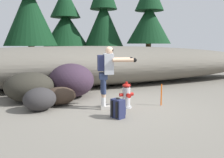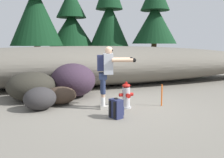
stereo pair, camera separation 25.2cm
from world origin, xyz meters
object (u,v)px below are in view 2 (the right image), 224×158
at_px(fire_hydrant, 126,96).
at_px(survey_stake, 162,95).
at_px(utility_worker, 107,70).
at_px(boulder_small, 61,95).
at_px(boulder_large, 73,80).
at_px(boulder_outlier, 40,99).
at_px(spare_backpack, 116,109).
at_px(boulder_mid, 31,86).

height_order(fire_hydrant, survey_stake, fire_hydrant).
bearing_deg(fire_hydrant, survey_stake, -4.75).
relative_size(utility_worker, survey_stake, 2.71).
bearing_deg(boulder_small, survey_stake, -21.13).
relative_size(boulder_large, boulder_outlier, 1.93).
height_order(utility_worker, spare_backpack, utility_worker).
bearing_deg(boulder_outlier, survey_stake, -9.68).
height_order(boulder_mid, boulder_outlier, boulder_mid).
height_order(fire_hydrant, boulder_outlier, fire_hydrant).
bearing_deg(boulder_outlier, fire_hydrant, -11.89).
distance_m(utility_worker, boulder_small, 1.63).
bearing_deg(boulder_mid, spare_backpack, -49.78).
xyz_separation_m(boulder_large, boulder_outlier, (-1.03, -1.36, -0.24)).
relative_size(boulder_mid, boulder_outlier, 1.71).
xyz_separation_m(utility_worker, boulder_large, (-0.67, 1.72, -0.50)).
bearing_deg(boulder_small, spare_backpack, -56.04).
xyz_separation_m(utility_worker, boulder_outlier, (-1.70, 0.36, -0.74)).
xyz_separation_m(boulder_large, boulder_small, (-0.48, -0.89, -0.29)).
height_order(spare_backpack, boulder_small, boulder_small).
height_order(spare_backpack, survey_stake, survey_stake).
height_order(fire_hydrant, utility_worker, utility_worker).
xyz_separation_m(boulder_mid, boulder_outlier, (0.24, -1.08, -0.14)).
xyz_separation_m(boulder_small, boulder_outlier, (-0.55, -0.48, 0.05)).
relative_size(fire_hydrant, boulder_small, 0.78).
distance_m(fire_hydrant, survey_stake, 1.01).
bearing_deg(boulder_small, boulder_large, 61.63).
height_order(boulder_small, survey_stake, survey_stake).
distance_m(boulder_small, boulder_outlier, 0.73).
bearing_deg(survey_stake, utility_worker, 172.86).
xyz_separation_m(boulder_mid, boulder_small, (0.80, -0.60, -0.20)).
height_order(utility_worker, boulder_large, utility_worker).
height_order(boulder_large, boulder_outlier, boulder_large).
distance_m(spare_backpack, boulder_outlier, 2.07).
distance_m(fire_hydrant, boulder_outlier, 2.25).
bearing_deg(boulder_outlier, spare_backpack, -35.48).
relative_size(utility_worker, boulder_small, 1.80).
bearing_deg(boulder_large, survey_stake, -41.30).
height_order(spare_backpack, boulder_mid, boulder_mid).
xyz_separation_m(boulder_small, survey_stake, (2.65, -1.03, 0.05)).
distance_m(spare_backpack, boulder_small, 2.03).
xyz_separation_m(spare_backpack, survey_stake, (1.52, 0.65, 0.08)).
distance_m(utility_worker, boulder_mid, 2.49).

